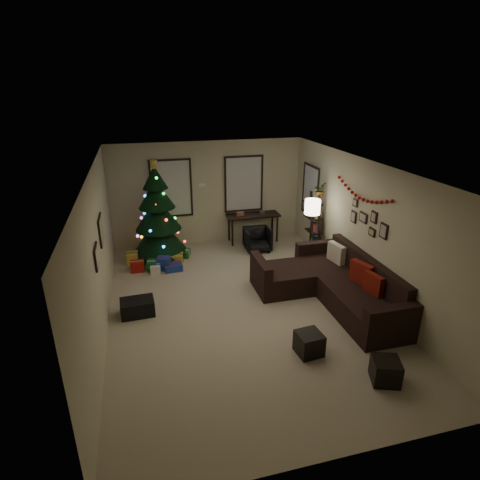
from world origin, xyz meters
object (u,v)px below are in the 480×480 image
object	(u,v)px
sofa	(332,285)
desk	(253,218)
christmas_tree	(158,217)
desk_chair	(257,239)
bookshelf	(315,227)

from	to	relation	value
sofa	desk	xyz separation A→B (m)	(-0.66, 3.37, 0.37)
christmas_tree	desk	size ratio (longest dim) A/B	1.76
desk_chair	sofa	bearing A→B (deg)	-73.07
christmas_tree	desk_chair	distance (m)	2.56
desk	desk_chair	xyz separation A→B (m)	(-0.07, -0.65, -0.37)
sofa	bookshelf	size ratio (longest dim) A/B	1.86
bookshelf	christmas_tree	bearing A→B (deg)	165.14
sofa	desk_chair	bearing A→B (deg)	104.93
desk_chair	bookshelf	distance (m)	1.51
sofa	christmas_tree	bearing A→B (deg)	137.02
sofa	desk_chair	size ratio (longest dim) A/B	5.03
sofa	desk	size ratio (longest dim) A/B	2.15
bookshelf	sofa	bearing A→B (deg)	-103.99
desk	sofa	bearing A→B (deg)	-78.99
desk_chair	desk	bearing A→B (deg)	85.88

